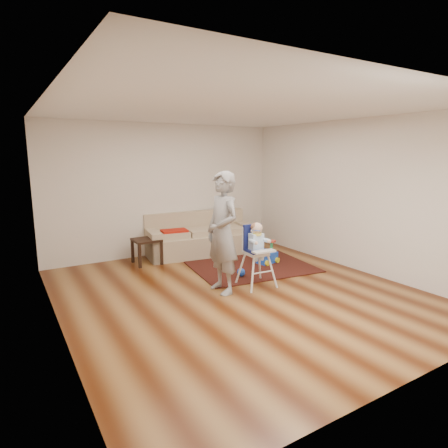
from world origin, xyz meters
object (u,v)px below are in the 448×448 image
ride_on_toy (267,252)px  toy_ball (241,272)px  high_chair (256,256)px  adult (223,233)px  side_table (147,251)px  sofa (200,234)px

ride_on_toy → toy_ball: bearing=-166.2°
toy_ball → high_chair: size_ratio=0.14×
high_chair → adult: bearing=177.6°
side_table → ride_on_toy: bearing=-31.4°
sofa → toy_ball: sofa is taller
sofa → ride_on_toy: bearing=-52.2°
sofa → toy_ball: size_ratio=16.34×
sofa → ride_on_toy: 1.53m
adult → sofa: bearing=159.4°
sofa → ride_on_toy: size_ratio=5.49×
side_table → ride_on_toy: (1.98, -1.21, -0.01)m
ride_on_toy → toy_ball: (-0.88, -0.42, -0.14)m
side_table → ride_on_toy: size_ratio=1.14×
toy_ball → high_chair: high_chair is taller
side_table → adult: adult is taller
sofa → adult: (-0.74, -2.15, 0.49)m
sofa → side_table: bearing=-167.0°
ride_on_toy → adult: bearing=-162.7°
sofa → high_chair: bearing=-86.0°
toy_ball → adult: bearing=-146.3°
side_table → sofa: bearing=5.2°
toy_ball → adult: 1.11m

